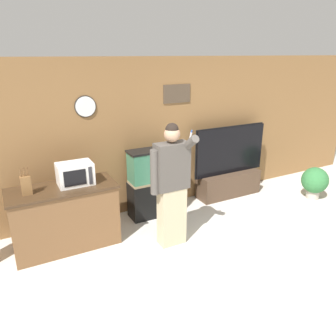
{
  "coord_description": "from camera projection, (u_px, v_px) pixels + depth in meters",
  "views": [
    {
      "loc": [
        -2.3,
        -2.38,
        2.65
      ],
      "look_at": [
        -0.19,
        1.63,
        1.05
      ],
      "focal_mm": 35.0,
      "sensor_mm": 36.0,
      "label": 1
    }
  ],
  "objects": [
    {
      "name": "potted_plant",
      "position": [
        315.0,
        181.0,
        6.2
      ],
      "size": [
        0.49,
        0.49,
        0.62
      ],
      "color": "#B2A899",
      "rests_on": "ground_plane"
    },
    {
      "name": "tv_on_stand",
      "position": [
        229.0,
        176.0,
        6.33
      ],
      "size": [
        1.53,
        0.4,
        1.38
      ],
      "color": "#4C3828",
      "rests_on": "ground_plane"
    },
    {
      "name": "counter_island",
      "position": [
        65.0,
        217.0,
        4.62
      ],
      "size": [
        1.46,
        0.64,
        0.91
      ],
      "color": "brown",
      "rests_on": "ground_plane"
    },
    {
      "name": "wall_back_paneled",
      "position": [
        151.0,
        136.0,
        5.61
      ],
      "size": [
        10.0,
        0.08,
        2.6
      ],
      "color": "olive",
      "rests_on": "ground_plane"
    },
    {
      "name": "person_standing",
      "position": [
        171.0,
        184.0,
        4.52
      ],
      "size": [
        0.56,
        0.42,
        1.79
      ],
      "color": "#BCAD89",
      "rests_on": "ground_plane"
    },
    {
      "name": "aquarium_on_stand",
      "position": [
        154.0,
        183.0,
        5.5
      ],
      "size": [
        0.87,
        0.35,
        1.17
      ],
      "color": "black",
      "rests_on": "ground_plane"
    },
    {
      "name": "ground_plane",
      "position": [
        246.0,
        289.0,
        3.88
      ],
      "size": [
        18.0,
        18.0,
        0.0
      ],
      "primitive_type": "plane",
      "color": "beige"
    },
    {
      "name": "microwave",
      "position": [
        75.0,
        174.0,
        4.52
      ],
      "size": [
        0.48,
        0.33,
        0.31
      ],
      "color": "white",
      "rests_on": "counter_island"
    },
    {
      "name": "knife_block",
      "position": [
        26.0,
        185.0,
        4.2
      ],
      "size": [
        0.12,
        0.09,
        0.36
      ],
      "color": "brown",
      "rests_on": "counter_island"
    }
  ]
}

